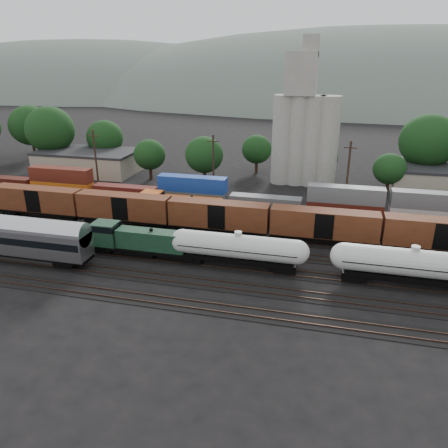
% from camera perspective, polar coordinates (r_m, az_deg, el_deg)
% --- Properties ---
extents(ground, '(600.00, 600.00, 0.00)m').
position_cam_1_polar(ground, '(60.49, 4.20, -3.74)').
color(ground, black).
extents(tracks, '(180.00, 33.20, 0.20)m').
position_cam_1_polar(tracks, '(60.47, 4.20, -3.70)').
color(tracks, black).
rests_on(tracks, ground).
extents(green_locomotive, '(15.81, 2.79, 4.18)m').
position_cam_1_polar(green_locomotive, '(59.67, -11.86, -2.00)').
color(green_locomotive, black).
rests_on(green_locomotive, ground).
extents(tank_car_a, '(17.80, 3.19, 4.67)m').
position_cam_1_polar(tank_car_a, '(55.12, 1.84, -3.13)').
color(tank_car_a, silver).
rests_on(tank_car_a, ground).
extents(tank_car_b, '(18.76, 3.36, 4.92)m').
position_cam_1_polar(tank_car_b, '(55.08, 23.45, -4.88)').
color(tank_car_b, silver).
rests_on(tank_car_b, ground).
extents(orange_locomotive, '(16.38, 2.73, 4.10)m').
position_cam_1_polar(orange_locomotive, '(72.28, -6.32, 2.47)').
color(orange_locomotive, black).
rests_on(orange_locomotive, ground).
extents(boxcar_string, '(138.20, 2.90, 4.20)m').
position_cam_1_polar(boxcar_string, '(65.07, -0.69, 1.15)').
color(boxcar_string, black).
rests_on(boxcar_string, ground).
extents(container_wall, '(161.74, 2.60, 5.80)m').
position_cam_1_polar(container_wall, '(72.84, 12.13, 2.45)').
color(container_wall, black).
rests_on(container_wall, ground).
extents(grain_silo, '(13.40, 5.00, 29.00)m').
position_cam_1_polar(grain_silo, '(91.40, 10.46, 11.99)').
color(grain_silo, '#9E9C91').
rests_on(grain_silo, ground).
extents(industrial_sheds, '(119.38, 17.26, 5.10)m').
position_cam_1_polar(industrial_sheds, '(92.30, 12.15, 6.43)').
color(industrial_sheds, '#9E937F').
rests_on(industrial_sheds, ground).
extents(tree_band, '(163.40, 22.38, 14.53)m').
position_cam_1_polar(tree_band, '(95.21, 2.62, 10.59)').
color(tree_band, black).
rests_on(tree_band, ground).
extents(utility_poles, '(122.20, 0.36, 12.00)m').
position_cam_1_polar(utility_poles, '(79.02, 7.10, 7.00)').
color(utility_poles, black).
rests_on(utility_poles, ground).
extents(distant_hills, '(860.00, 286.00, 130.00)m').
position_cam_1_polar(distant_hills, '(317.83, 16.82, 12.14)').
color(distant_hills, '#59665B').
rests_on(distant_hills, ground).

